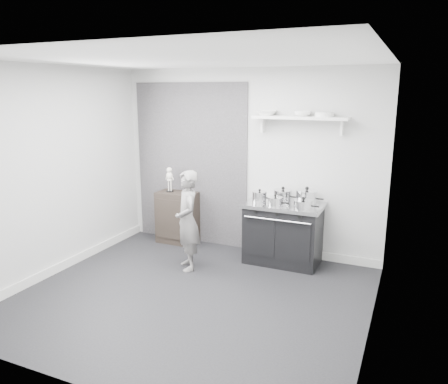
{
  "coord_description": "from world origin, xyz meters",
  "views": [
    {
      "loc": [
        2.28,
        -4.19,
        2.38
      ],
      "look_at": [
        -0.0,
        0.95,
        1.07
      ],
      "focal_mm": 35.0,
      "sensor_mm": 36.0,
      "label": 1
    }
  ],
  "objects": [
    {
      "name": "pot_front_center",
      "position": [
        0.6,
        1.3,
        0.92
      ],
      "size": [
        0.3,
        0.21,
        0.16
      ],
      "color": "silver",
      "rests_on": "stove"
    },
    {
      "name": "bowl_small",
      "position": [
        0.83,
        1.67,
        2.07
      ],
      "size": [
        0.22,
        0.22,
        0.07
      ],
      "primitive_type": "imported",
      "color": "white",
      "rests_on": "wall_shelf"
    },
    {
      "name": "side_cabinet",
      "position": [
        -1.1,
        1.61,
        0.41
      ],
      "size": [
        0.63,
        0.37,
        0.82
      ],
      "primitive_type": "cube",
      "color": "black",
      "rests_on": "ground"
    },
    {
      "name": "skeleton_torso",
      "position": [
        -0.95,
        1.61,
        1.01
      ],
      "size": [
        0.11,
        0.07,
        0.38
      ],
      "primitive_type": null,
      "color": "silver",
      "rests_on": "side_cabinet"
    },
    {
      "name": "ground",
      "position": [
        0.0,
        0.0,
        0.0
      ],
      "size": [
        4.0,
        4.0,
        0.0
      ],
      "primitive_type": "plane",
      "color": "black",
      "rests_on": "ground"
    },
    {
      "name": "plate_stack",
      "position": [
        1.12,
        1.67,
        2.07
      ],
      "size": [
        0.25,
        0.25,
        0.06
      ],
      "primitive_type": "cylinder",
      "color": "white",
      "rests_on": "wall_shelf"
    },
    {
      "name": "wall_shelf",
      "position": [
        0.8,
        1.68,
        2.01
      ],
      "size": [
        1.3,
        0.26,
        0.24
      ],
      "color": "silver",
      "rests_on": "room_shell"
    },
    {
      "name": "pot_front_right",
      "position": [
        0.98,
        1.29,
        0.92
      ],
      "size": [
        0.34,
        0.25,
        0.17
      ],
      "color": "silver",
      "rests_on": "stove"
    },
    {
      "name": "pot_front_left",
      "position": [
        0.34,
        1.4,
        0.94
      ],
      "size": [
        0.29,
        0.2,
        0.19
      ],
      "color": "silver",
      "rests_on": "stove"
    },
    {
      "name": "child",
      "position": [
        -0.44,
        0.73,
        0.68
      ],
      "size": [
        0.57,
        0.59,
        1.36
      ],
      "primitive_type": "imported",
      "rotation": [
        0.0,
        0.0,
        -0.88
      ],
      "color": "slate",
      "rests_on": "ground"
    },
    {
      "name": "pot_back_right",
      "position": [
        0.96,
        1.56,
        0.96
      ],
      "size": [
        0.38,
        0.3,
        0.25
      ],
      "color": "silver",
      "rests_on": "stove"
    },
    {
      "name": "room_shell",
      "position": [
        -0.09,
        0.15,
        1.64
      ],
      "size": [
        4.02,
        3.62,
        2.71
      ],
      "color": "#B8B9B6",
      "rests_on": "ground"
    },
    {
      "name": "stove",
      "position": [
        0.67,
        1.48,
        0.43
      ],
      "size": [
        1.07,
        0.67,
        0.86
      ],
      "color": "black",
      "rests_on": "ground"
    },
    {
      "name": "bowl_large",
      "position": [
        0.33,
        1.67,
        2.07
      ],
      "size": [
        0.28,
        0.28,
        0.07
      ],
      "primitive_type": "imported",
      "color": "white",
      "rests_on": "wall_shelf"
    },
    {
      "name": "skeleton_full",
      "position": [
        -1.23,
        1.61,
        1.04
      ],
      "size": [
        0.13,
        0.08,
        0.45
      ],
      "primitive_type": null,
      "color": "silver",
      "rests_on": "side_cabinet"
    },
    {
      "name": "pot_back_left",
      "position": [
        0.62,
        1.59,
        0.94
      ],
      "size": [
        0.35,
        0.26,
        0.21
      ],
      "color": "silver",
      "rests_on": "stove"
    }
  ]
}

